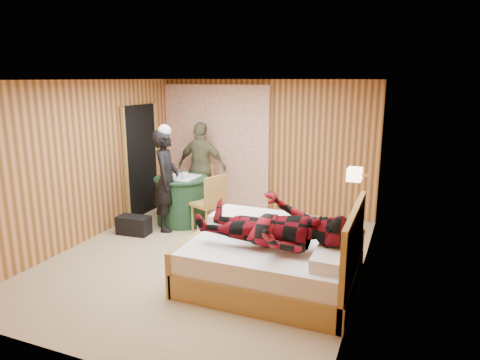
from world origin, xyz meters
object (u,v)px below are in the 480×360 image
at_px(man_on_bed, 272,215).
at_px(wall_lamp, 355,174).
at_px(chair_far, 201,184).
at_px(bed, 275,260).
at_px(woman_standing, 166,180).
at_px(nightstand, 346,248).
at_px(round_table, 182,200).
at_px(chair_near, 211,200).
at_px(duffel_bag, 134,225).
at_px(man_at_table, 202,167).

bearing_deg(man_on_bed, wall_lamp, 54.81).
bearing_deg(chair_far, man_on_bed, -43.56).
relative_size(bed, woman_standing, 1.20).
height_order(nightstand, chair_far, chair_far).
relative_size(round_table, chair_near, 0.97).
relative_size(chair_near, duffel_bag, 1.84).
xyz_separation_m(bed, chair_near, (-1.54, 1.37, 0.25)).
relative_size(chair_near, man_on_bed, 0.56).
bearing_deg(chair_near, woman_standing, -58.04).
bearing_deg(duffel_bag, bed, -21.32).
xyz_separation_m(woman_standing, man_on_bed, (2.32, -1.48, 0.13)).
bearing_deg(chair_near, round_table, -87.20).
relative_size(bed, nightstand, 3.54).
bearing_deg(duffel_bag, chair_near, 20.92).
bearing_deg(chair_near, bed, 71.34).
distance_m(wall_lamp, chair_far, 3.46).
distance_m(round_table, woman_standing, 0.57).
relative_size(bed, man_at_table, 1.19).
distance_m(chair_far, man_at_table, 0.33).
relative_size(chair_near, woman_standing, 0.58).
bearing_deg(woman_standing, chair_far, -22.62).
distance_m(nightstand, duffel_bag, 3.45).
bearing_deg(wall_lamp, round_table, 166.05).
xyz_separation_m(chair_near, duffel_bag, (-1.16, -0.55, -0.42)).
relative_size(bed, chair_far, 2.21).
xyz_separation_m(round_table, chair_near, (0.69, -0.25, 0.15)).
bearing_deg(chair_far, wall_lamp, -20.82).
height_order(round_table, chair_near, chair_near).
relative_size(chair_far, man_at_table, 0.54).
bearing_deg(chair_far, man_at_table, 104.34).
bearing_deg(bed, nightstand, 46.06).
distance_m(wall_lamp, bed, 1.53).
xyz_separation_m(wall_lamp, man_on_bed, (-0.77, -1.10, -0.31)).
height_order(nightstand, man_at_table, man_at_table).
xyz_separation_m(bed, man_on_bed, (0.03, -0.23, 0.66)).
height_order(bed, man_on_bed, man_on_bed).
xyz_separation_m(bed, woman_standing, (-2.30, 1.25, 0.53)).
relative_size(woman_standing, man_at_table, 0.99).
distance_m(round_table, chair_far, 0.75).
bearing_deg(man_at_table, man_on_bed, 131.30).
xyz_separation_m(woman_standing, man_at_table, (0.07, 1.17, 0.01)).
bearing_deg(round_table, man_at_table, 90.00).
height_order(round_table, duffel_bag, round_table).
xyz_separation_m(chair_near, man_at_table, (-0.69, 1.05, 0.29)).
bearing_deg(woman_standing, round_table, -29.16).
relative_size(nightstand, round_table, 0.61).
height_order(wall_lamp, round_table, wall_lamp).
relative_size(nightstand, chair_far, 0.62).
distance_m(chair_far, man_on_bed, 3.46).
distance_m(wall_lamp, woman_standing, 3.15).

